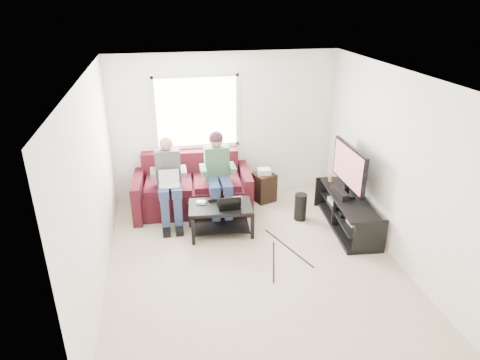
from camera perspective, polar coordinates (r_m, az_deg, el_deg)
name	(u,v)px	position (r m, az deg, el deg)	size (l,w,h in m)	color
floor	(252,260)	(6.21, 1.55, -10.56)	(4.50, 4.50, 0.00)	beige
ceiling	(254,75)	(5.20, 1.88, 13.78)	(4.50, 4.50, 0.00)	white
wall_back	(225,127)	(7.66, -1.97, 7.10)	(4.50, 4.50, 0.00)	white
wall_front	(311,281)	(3.70, 9.44, -13.20)	(4.50, 4.50, 0.00)	white
wall_left	(93,188)	(5.53, -18.98, -1.07)	(4.50, 4.50, 0.00)	white
wall_right	(393,165)	(6.30, 19.78, 1.86)	(4.50, 4.50, 0.00)	white
window	(197,112)	(7.50, -5.80, 9.01)	(1.48, 0.04, 1.28)	white
sofa	(193,190)	(7.47, -6.29, -1.35)	(2.05, 1.05, 0.94)	#42101B
person_left	(169,178)	(6.94, -9.46, 0.33)	(0.40, 0.70, 1.39)	navy
person_right	(218,170)	(6.99, -2.95, 1.35)	(0.40, 0.71, 1.44)	navy
laptop_silver	(169,182)	(6.80, -9.40, -0.27)	(0.32, 0.22, 0.24)	silver
coffee_table	(220,213)	(6.67, -2.63, -4.36)	(1.02, 0.68, 0.48)	black
laptop_black	(229,200)	(6.50, -1.52, -2.69)	(0.34, 0.24, 0.24)	black
controller_a	(201,202)	(6.68, -5.19, -2.98)	(0.14, 0.09, 0.04)	silver
controller_b	(212,200)	(6.75, -3.72, -2.63)	(0.14, 0.09, 0.04)	black
controller_c	(238,198)	(6.77, -0.33, -2.46)	(0.14, 0.09, 0.04)	gray
tv_stand	(347,214)	(7.09, 14.06, -4.37)	(0.64, 1.66, 0.54)	black
tv	(349,168)	(6.85, 14.33, 1.61)	(0.12, 1.10, 0.81)	black
soundbar	(339,192)	(6.97, 13.12, -1.57)	(0.12, 0.50, 0.10)	black
drink_cup	(331,178)	(7.43, 12.03, 0.27)	(0.08, 0.08, 0.12)	#9E6F44
console_white	(358,222)	(6.74, 15.50, -5.38)	(0.30, 0.22, 0.06)	silver
console_grey	(340,201)	(7.29, 13.18, -2.71)	(0.34, 0.26, 0.08)	gray
console_black	(349,211)	(7.01, 14.29, -3.99)	(0.38, 0.30, 0.07)	black
subwoofer	(300,207)	(7.18, 8.06, -3.57)	(0.20, 0.20, 0.46)	black
keyboard_floor	(341,232)	(7.01, 13.32, -6.80)	(0.14, 0.41, 0.02)	black
end_table	(264,186)	(7.74, 3.20, -0.83)	(0.35, 0.35, 0.62)	black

